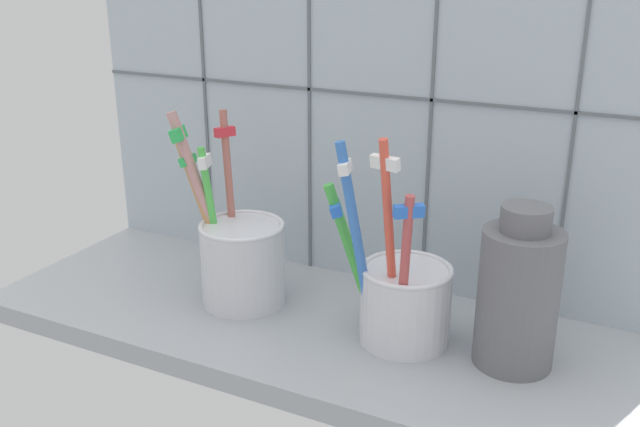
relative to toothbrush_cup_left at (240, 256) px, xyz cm
name	(u,v)px	position (x,y,z in cm)	size (l,w,h in cm)	color
counter_slab	(317,331)	(8.62, -0.53, -5.71)	(64.00, 22.00, 2.00)	#9EA3A8
tile_wall_back	(373,81)	(8.62, 11.47, 15.79)	(64.00, 2.20, 45.00)	#B2C1CC
toothbrush_cup_left	(240,256)	(0.00, 0.00, 0.00)	(11.00, 8.20, 18.63)	silver
toothbrush_cup_right	(402,297)	(16.69, -0.20, -0.52)	(11.39, 8.48, 18.97)	silver
ceramic_vase	(518,294)	(26.27, 0.58, 1.58)	(6.54, 6.54, 13.79)	slate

